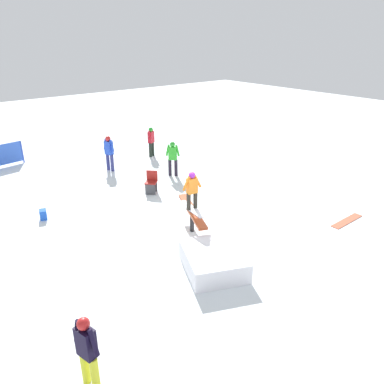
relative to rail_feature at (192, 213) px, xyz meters
name	(u,v)px	position (x,y,z in m)	size (l,w,h in m)	color
ground_plane	(192,231)	(0.00, 0.00, -0.66)	(60.00, 60.00, 0.00)	white
rail_feature	(192,213)	(0.00, 0.00, 0.00)	(2.42, 1.27, 0.77)	black
snow_kicker_ramp	(213,260)	(-2.01, 0.89, -0.38)	(1.80, 1.50, 0.56)	white
main_rider_on_rail	(192,192)	(0.00, 0.00, 0.72)	(1.40, 0.68, 1.26)	white
bystander_green	(173,157)	(4.51, -2.54, 0.22)	(0.51, 0.50, 1.56)	#241D2B
bystander_red	(151,140)	(7.51, -3.37, 0.19)	(0.36, 0.58, 1.52)	black
bystander_black	(87,349)	(-3.34, 5.03, 0.21)	(0.65, 0.29, 1.54)	yellow
bystander_blue	(109,151)	(6.89, -0.68, 0.26)	(0.68, 0.31, 1.63)	navy
loose_snowboard_coral	(347,221)	(-2.78, -4.54, -0.64)	(1.53, 0.28, 0.02)	#EB704E
folding_chair	(151,183)	(3.48, -0.73, -0.24)	(0.62, 0.62, 0.88)	#3F3F44
backpack_on_snow	(43,215)	(3.86, 3.45, -0.49)	(0.30, 0.22, 0.34)	blue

